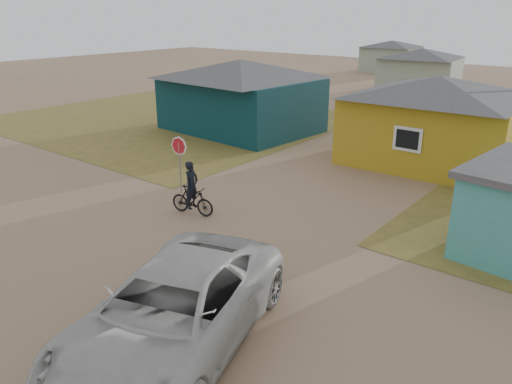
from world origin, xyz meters
TOP-DOWN VIEW (x-y plane):
  - ground at (0.00, 0.00)m, footprint 120.00×120.00m
  - grass_nw at (-14.00, 13.00)m, footprint 20.00×18.00m
  - house_teal at (-8.50, 13.50)m, footprint 8.93×7.08m
  - house_yellow at (2.50, 14.00)m, footprint 7.72×6.76m
  - house_pale_west at (-6.00, 34.00)m, footprint 7.04×6.15m
  - house_pale_north at (-14.00, 46.00)m, footprint 6.28×5.81m
  - stop_sign at (-3.42, 3.91)m, footprint 0.71×0.25m
  - cyclist at (-1.58, 2.71)m, footprint 1.72×0.78m
  - vehicle at (3.31, -2.65)m, footprint 4.69×6.93m

SIDE VIEW (x-z plane):
  - ground at x=0.00m, z-range 0.00..0.00m
  - grass_nw at x=-14.00m, z-range 0.00..0.01m
  - cyclist at x=-1.58m, z-range -0.25..1.62m
  - vehicle at x=3.31m, z-range 0.00..1.76m
  - stop_sign at x=-3.42m, z-range 0.54..2.76m
  - house_pale_north at x=-14.00m, z-range 0.05..3.45m
  - house_pale_west at x=-6.00m, z-range 0.06..3.66m
  - house_yellow at x=2.50m, z-range 0.05..3.95m
  - house_teal at x=-8.50m, z-range 0.05..4.05m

